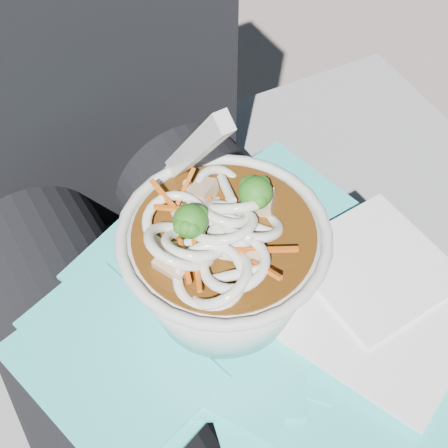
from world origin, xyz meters
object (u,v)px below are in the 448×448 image
person_body (162,285)px  plastic_bag (239,304)px  stone_ledge (161,379)px  lap (210,373)px  udon_bowl (223,258)px

person_body → plastic_bag: (0.03, -0.09, 0.06)m
stone_ledge → lap: 0.34m
stone_ledge → lap: lap is taller
stone_ledge → person_body: person_body is taller
udon_bowl → lap: bearing=-147.4°
plastic_bag → udon_bowl: (-0.01, 0.01, 0.06)m
lap → person_body: person_body is taller
person_body → stone_ledge: bearing=90.0°
udon_bowl → stone_ledge: bearing=99.5°
plastic_bag → stone_ledge: bearing=102.7°
person_body → udon_bowl: 0.15m
person_body → udon_bowl: person_body is taller
lap → person_body: 0.10m
stone_ledge → plastic_bag: size_ratio=2.58×
person_body → udon_bowl: (0.02, -0.08, 0.13)m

